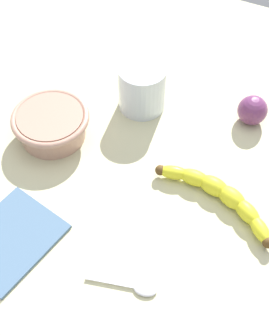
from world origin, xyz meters
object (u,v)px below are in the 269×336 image
teaspoon (141,288)px  banana (220,195)px  smoothie_glass (142,88)px  plum_fruit (252,110)px  ceramic_bowl (51,124)px

teaspoon → banana: bearing=61.3°
banana → smoothie_glass: smoothie_glass is taller
banana → smoothie_glass: bearing=-19.8°
smoothie_glass → banana: bearing=55.5°
teaspoon → smoothie_glass: bearing=100.6°
plum_fruit → teaspoon: plum_fruit is taller
banana → ceramic_bowl: size_ratio=1.59×
banana → ceramic_bowl: 33.77cm
banana → teaspoon: size_ratio=2.08×
ceramic_bowl → plum_fruit: plum_fruit is taller
banana → smoothie_glass: (-15.04, -21.91, 2.98)cm
smoothie_glass → teaspoon: 39.51cm
ceramic_bowl → plum_fruit: 38.74cm
ceramic_bowl → teaspoon: 35.41cm
ceramic_bowl → teaspoon: (20.68, 28.60, -2.84)cm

